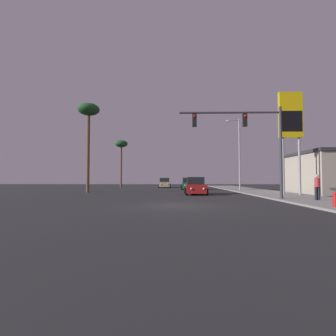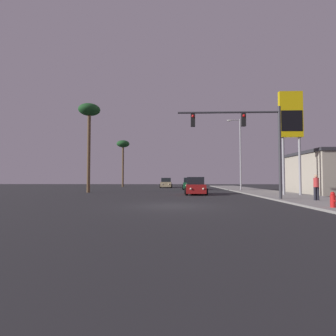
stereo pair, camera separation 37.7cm
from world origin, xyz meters
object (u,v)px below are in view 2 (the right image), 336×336
pedestrian_on_sidewalk (316,186)px  palm_tree_near (89,115)px  car_tan (166,183)px  traffic_light_mast (250,133)px  car_red (195,187)px  car_green (189,184)px  palm_tree_far (123,146)px  gas_station_sign (291,120)px  fire_hydrant (333,200)px  street_lamp (239,150)px

pedestrian_on_sidewalk → palm_tree_near: size_ratio=0.17×
car_tan → traffic_light_mast: traffic_light_mast is taller
car_red → car_tan: size_ratio=1.01×
pedestrian_on_sidewalk → car_green: bearing=109.8°
car_green → palm_tree_far: bearing=-41.4°
traffic_light_mast → pedestrian_on_sidewalk: bearing=-17.1°
gas_station_sign → fire_hydrant: bearing=-103.3°
car_red → street_lamp: size_ratio=0.48×
traffic_light_mast → gas_station_sign: 6.77m
car_red → pedestrian_on_sidewalk: size_ratio=2.60×
street_lamp → palm_tree_near: (-17.69, -4.60, 3.50)m
car_tan → palm_tree_far: size_ratio=0.49×
traffic_light_mast → street_lamp: bearing=79.5°
car_tan → pedestrian_on_sidewalk: bearing=111.1°
gas_station_sign → fire_hydrant: size_ratio=11.84×
gas_station_sign → pedestrian_on_sidewalk: (-0.88, -5.62, -5.58)m
fire_hydrant → palm_tree_far: 40.42m
gas_station_sign → fire_hydrant: gas_station_sign is taller
gas_station_sign → palm_tree_far: size_ratio=1.03×
street_lamp → fire_hydrant: (-0.32, -20.22, -4.63)m
car_red → palm_tree_near: (-11.58, 3.22, 7.86)m
palm_tree_far → car_green: bearing=-43.1°
fire_hydrant → car_green: bearing=103.3°
car_tan → pedestrian_on_sidewalk: 29.95m
traffic_light_mast → palm_tree_near: 18.48m
car_green → gas_station_sign: bearing=120.8°
traffic_light_mast → palm_tree_near: bearing=145.9°
pedestrian_on_sidewalk → palm_tree_near: 23.25m
palm_tree_near → car_red: bearing=-15.6°
car_green → street_lamp: street_lamp is taller
car_tan → pedestrian_on_sidewalk: pedestrian_on_sidewalk is taller
car_green → fire_hydrant: bearing=104.9°
car_tan → palm_tree_far: bearing=-22.9°
car_red → palm_tree_near: size_ratio=0.44×
car_green → traffic_light_mast: (3.38, -19.00, 3.96)m
street_lamp → car_tan: bearing=129.3°
gas_station_sign → car_red: bearing=163.0°
traffic_light_mast → pedestrian_on_sidewalk: traffic_light_mast is taller
car_tan → gas_station_sign: bearing=117.6°
gas_station_sign → fire_hydrant: (-2.34, -9.91, -6.13)m
street_lamp → palm_tree_far: 23.85m
street_lamp → car_red: bearing=-128.0°
traffic_light_mast → street_lamp: size_ratio=0.80×
gas_station_sign → palm_tree_near: palm_tree_near is taller
street_lamp → gas_station_sign: (2.02, -10.31, 1.50)m
gas_station_sign → pedestrian_on_sidewalk: bearing=-98.9°
street_lamp → pedestrian_on_sidewalk: street_lamp is taller
car_red → palm_tree_near: palm_tree_near is taller
fire_hydrant → traffic_light_mast: bearing=113.8°
car_red → street_lamp: 10.84m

